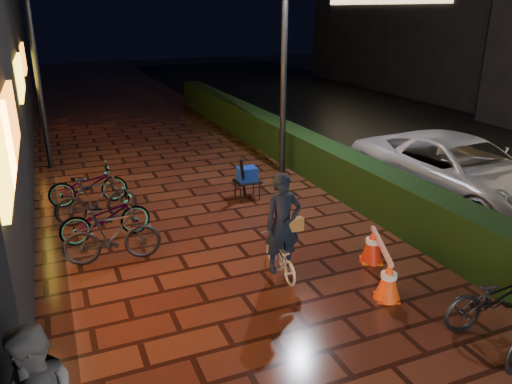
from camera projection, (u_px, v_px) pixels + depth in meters
name	position (u px, v px, depth m)	size (l,w,h in m)	color
ground	(329.00, 350.00, 6.42)	(80.00, 80.00, 0.00)	#381911
hedge	(287.00, 143.00, 14.37)	(0.70, 20.00, 1.00)	black
van	(459.00, 171.00, 11.08)	(2.44, 5.29, 1.47)	#ABABB0
lamp_post_hedge	(284.00, 47.00, 12.30)	(0.56, 0.24, 5.87)	black
lamp_post_sf	(34.00, 54.00, 12.75)	(0.52, 0.25, 5.54)	black
cyclist	(282.00, 239.00, 8.02)	(0.65, 1.25, 1.76)	silver
traffic_barrier	(380.00, 261.00, 8.02)	(0.93, 1.54, 0.64)	#FB450D
cart_assembly	(247.00, 176.00, 11.34)	(0.60, 0.59, 1.08)	black
parked_bikes_storefront	(99.00, 207.00, 9.81)	(1.85, 3.63, 0.99)	black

